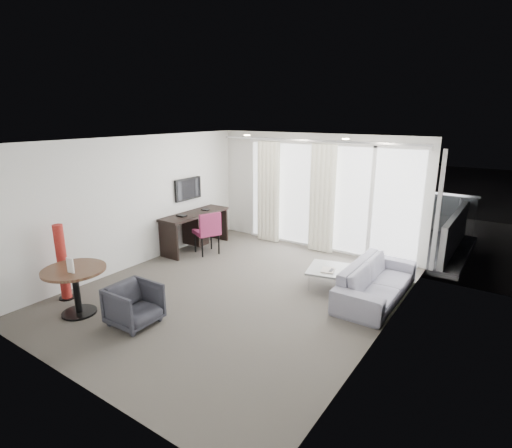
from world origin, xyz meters
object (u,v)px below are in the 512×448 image
Objects in this scene: rattan_chair_a at (373,221)px; red_lamp at (62,262)px; sofa at (377,281)px; coffee_table at (330,278)px; desk at (195,231)px; desk_chair at (207,232)px; round_table at (77,291)px; rattan_chair_b at (401,225)px; tub_armchair at (134,305)px.

red_lamp is at bearing -115.73° from rattan_chair_a.
coffee_table is at bearing 91.27° from sofa.
red_lamp is at bearing -90.56° from desk.
coffee_table is at bearing 22.59° from desk_chair.
sofa is at bearing 40.84° from round_table.
rattan_chair_a is at bearing 95.78° from coffee_table.
rattan_chair_a is (3.12, 3.06, 0.02)m from desk.
rattan_chair_a is at bearing 68.74° from round_table.
round_table is 4.83m from sofa.
red_lamp is 5.24m from sofa.
desk_chair is 1.03× the size of round_table.
coffee_table is (2.83, 3.14, -0.20)m from round_table.
desk_chair is 3.26m from round_table.
rattan_chair_b is (0.27, 3.54, 0.20)m from coffee_table.
sofa is (3.65, 3.16, -0.07)m from round_table.
coffee_table is 3.56m from rattan_chair_b.
round_table reaches higher than tub_armchair.
red_lamp is at bearing -139.80° from coffee_table.
round_table is 4.23m from coffee_table.
rattan_chair_b is (2.12, 6.39, 0.07)m from tub_armchair.
desk_chair is at bearing 177.89° from coffee_table.
red_lamp reaches higher than desk_chair.
red_lamp is 7.50m from rattan_chair_b.
desk reaches higher than rattan_chair_b.
rattan_chair_a is 1.17× the size of rattan_chair_b.
tub_armchair is 6.32m from rattan_chair_a.
red_lamp is 1.72× the size of rattan_chair_b.
desk_chair reaches higher than tub_armchair.
rattan_chair_b is at bearing 8.85° from sofa.
round_table is at bearing 104.98° from tub_armchair.
red_lamp reaches higher than rattan_chair_b.
round_table and rattan_chair_b have the same top height.
rattan_chair_b is (3.10, 6.68, 0.00)m from round_table.
sofa is at bearing 34.53° from red_lamp.
coffee_table is (3.48, 2.95, -0.47)m from red_lamp.
desk is at bearing -134.48° from rattan_chair_a.
desk is 4.28m from sofa.
desk_chair reaches higher than sofa.
sofa is 2.37× the size of rattan_chair_a.
desk is 2.38× the size of rattan_chair_b.
coffee_table is at bearing -103.64° from rattan_chair_b.
round_table is 1.22× the size of coffee_table.
round_table is 7.36m from rattan_chair_b.
round_table is 1.07× the size of rattan_chair_a.
rattan_chair_a is (3.15, 6.23, -0.21)m from red_lamp.
round_table is at bearing -62.00° from desk_chair.
rattan_chair_b is at bearing 85.58° from coffee_table.
rattan_chair_a is at bearing 44.39° from desk.
desk_chair is (0.44, -0.11, 0.06)m from desk.
rattan_chair_a is (-1.15, 3.26, 0.13)m from sofa.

